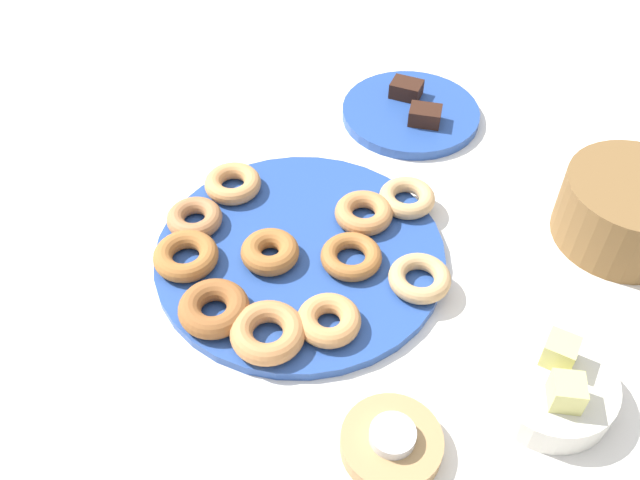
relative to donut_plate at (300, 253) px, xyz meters
name	(u,v)px	position (x,y,z in m)	size (l,w,h in m)	color
ground_plane	(300,257)	(0.00, 0.00, -0.01)	(2.40, 2.40, 0.00)	white
donut_plate	(300,253)	(0.00, 0.00, 0.00)	(0.41, 0.41, 0.01)	#284C9E
donut_0	(195,217)	(0.00, -0.16, 0.02)	(0.08, 0.08, 0.03)	#B27547
donut_1	(270,252)	(0.03, -0.03, 0.02)	(0.08, 0.08, 0.03)	#AD6B33
donut_2	(214,308)	(0.14, -0.07, 0.02)	(0.09, 0.09, 0.03)	#995B2D
donut_3	(350,259)	(0.00, 0.08, 0.02)	(0.09, 0.09, 0.02)	#AD6B33
donut_4	(329,320)	(0.11, 0.08, 0.02)	(0.08, 0.08, 0.03)	tan
donut_5	(420,278)	(0.01, 0.17, 0.02)	(0.08, 0.08, 0.02)	tan
donut_6	(233,184)	(-0.09, -0.14, 0.02)	(0.09, 0.09, 0.03)	tan
donut_7	(268,332)	(0.16, 0.01, 0.02)	(0.10, 0.10, 0.03)	#C6844C
donut_8	(186,256)	(0.07, -0.14, 0.02)	(0.09, 0.09, 0.03)	#AD6B33
donut_9	(364,213)	(-0.09, 0.07, 0.02)	(0.09, 0.09, 0.03)	#C6844C
donut_10	(407,198)	(-0.14, 0.12, 0.02)	(0.08, 0.08, 0.02)	tan
cake_plate	(410,113)	(-0.37, 0.07, 0.00)	(0.24, 0.24, 0.02)	#284C9E
brownie_near	(406,89)	(-0.41, 0.06, 0.02)	(0.04, 0.05, 0.03)	#381E14
brownie_far	(425,115)	(-0.34, 0.10, 0.02)	(0.04, 0.05, 0.03)	#381E14
candle_holder	(391,443)	(0.24, 0.19, 0.00)	(0.12, 0.12, 0.02)	tan
tealight	(393,435)	(0.24, 0.19, 0.02)	(0.05, 0.05, 0.01)	silver
basket	(628,210)	(-0.19, 0.43, 0.04)	(0.19, 0.19, 0.10)	brown
fruit_bowl	(550,388)	(0.12, 0.36, 0.01)	(0.15, 0.15, 0.04)	silver
melon_chunk_left	(560,351)	(0.10, 0.36, 0.05)	(0.04, 0.04, 0.04)	#DBD67A
melon_chunk_right	(567,392)	(0.15, 0.37, 0.05)	(0.04, 0.04, 0.04)	#DBD67A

